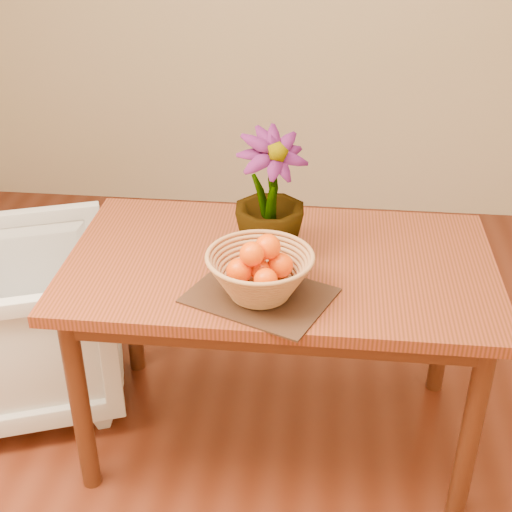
# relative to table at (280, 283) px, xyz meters

# --- Properties ---
(floor) EXTENTS (4.50, 4.50, 0.00)m
(floor) POSITION_rel_table_xyz_m (0.00, -0.30, -0.66)
(floor) COLOR #5F2716
(floor) RESTS_ON ground
(table) EXTENTS (1.40, 0.80, 0.75)m
(table) POSITION_rel_table_xyz_m (0.00, 0.00, 0.00)
(table) COLOR maroon
(table) RESTS_ON floor
(placemat) EXTENTS (0.49, 0.44, 0.01)m
(placemat) POSITION_rel_table_xyz_m (-0.04, -0.22, 0.09)
(placemat) COLOR #3A2315
(placemat) RESTS_ON table
(wicker_basket) EXTENTS (0.32, 0.32, 0.13)m
(wicker_basket) POSITION_rel_table_xyz_m (-0.04, -0.22, 0.16)
(wicker_basket) COLOR tan
(wicker_basket) RESTS_ON placemat
(orange_pile) EXTENTS (0.19, 0.19, 0.14)m
(orange_pile) POSITION_rel_table_xyz_m (-0.04, -0.22, 0.20)
(orange_pile) COLOR #F05603
(orange_pile) RESTS_ON wicker_basket
(potted_plant) EXTENTS (0.32, 0.32, 0.42)m
(potted_plant) POSITION_rel_table_xyz_m (-0.04, 0.05, 0.30)
(potted_plant) COLOR #1B4814
(potted_plant) RESTS_ON table
(armchair) EXTENTS (0.88, 0.90, 0.74)m
(armchair) POSITION_rel_table_xyz_m (-1.01, 0.13, -0.29)
(armchair) COLOR #7E6957
(armchair) RESTS_ON floor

